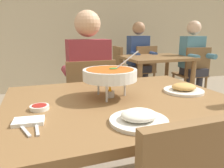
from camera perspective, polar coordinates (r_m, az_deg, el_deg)
name	(u,v)px	position (r m, az deg, el deg)	size (l,w,h in m)	color
cafe_rear_partition	(56,12)	(4.41, -14.63, 17.99)	(10.00, 0.10, 3.00)	beige
dining_table_main	(121,117)	(1.23, 2.37, -8.81)	(1.23, 0.97, 0.77)	brown
chair_diner_main	(89,102)	(1.97, -6.05, -4.80)	(0.44, 0.44, 0.90)	brown
diner_main	(88,76)	(1.94, -6.45, 2.12)	(0.40, 0.45, 1.31)	#2D2D38
curry_bowl	(110,75)	(1.19, -0.54, 2.46)	(0.33, 0.30, 0.26)	silver
rice_plate	(139,118)	(0.88, 7.14, -8.95)	(0.24, 0.24, 0.06)	white
appetizer_plate	(184,89)	(1.38, 18.62, -1.26)	(0.24, 0.24, 0.06)	white
sauce_dish	(39,107)	(1.08, -18.73, -5.88)	(0.09, 0.09, 0.02)	white
napkin_folded	(29,121)	(0.94, -21.29, -9.24)	(0.12, 0.08, 0.02)	white
fork_utensil	(23,128)	(0.90, -22.63, -10.76)	(0.01, 0.17, 0.01)	silver
spoon_utensil	(37,126)	(0.89, -19.39, -10.53)	(0.01, 0.17, 0.01)	silver
dining_table_far	(156,65)	(3.39, 11.50, 4.88)	(1.00, 0.80, 0.77)	brown
chair_bg_left	(193,71)	(3.76, 20.76, 3.23)	(0.49, 0.49, 0.90)	brown
chair_bg_middle	(143,68)	(3.89, 8.17, 4.28)	(0.49, 0.49, 0.90)	brown
chair_bg_right	(112,70)	(3.64, -0.13, 3.78)	(0.46, 0.46, 0.90)	brown
patron_bg_left	(193,57)	(3.72, 20.78, 6.79)	(0.40, 0.45, 1.31)	#2D2D38
patron_bg_middle	(139,55)	(3.84, 7.17, 7.75)	(0.40, 0.45, 1.31)	#2D2D38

